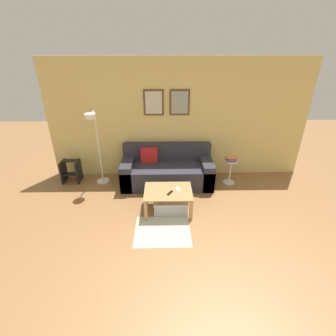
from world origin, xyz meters
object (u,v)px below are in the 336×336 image
(side_table, at_px, (230,170))
(cell_phone, at_px, (178,189))
(storage_bin, at_px, (171,205))
(couch, at_px, (167,170))
(floor_lamp, at_px, (95,139))
(book_stack, at_px, (231,159))
(coffee_table, at_px, (168,194))
(step_stool, at_px, (71,171))
(remote_control, at_px, (170,193))

(side_table, distance_m, cell_phone, 1.51)
(side_table, bearing_deg, storage_bin, -142.63)
(couch, bearing_deg, side_table, -1.57)
(floor_lamp, relative_size, book_stack, 6.43)
(coffee_table, distance_m, storage_bin, 0.22)
(step_stool, bearing_deg, couch, -2.72)
(coffee_table, relative_size, storage_bin, 1.39)
(couch, distance_m, coffee_table, 1.02)
(book_stack, height_order, cell_phone, book_stack)
(couch, xyz_separation_m, floor_lamp, (-1.42, -0.10, 0.77))
(side_table, distance_m, remote_control, 1.71)
(floor_lamp, relative_size, cell_phone, 11.40)
(cell_phone, bearing_deg, book_stack, 26.84)
(couch, distance_m, step_stool, 2.11)
(floor_lamp, bearing_deg, cell_phone, -28.29)
(book_stack, height_order, remote_control, book_stack)
(remote_control, height_order, cell_phone, remote_control)
(coffee_table, height_order, side_table, side_table)
(couch, height_order, cell_phone, couch)
(couch, bearing_deg, book_stack, -2.29)
(book_stack, bearing_deg, coffee_table, -144.29)
(storage_bin, xyz_separation_m, remote_control, (-0.01, -0.06, 0.30))
(book_stack, bearing_deg, cell_phone, -142.13)
(remote_control, relative_size, step_stool, 0.31)
(book_stack, relative_size, cell_phone, 1.77)
(cell_phone, height_order, step_stool, step_stool)
(step_stool, bearing_deg, side_table, -2.27)
(couch, bearing_deg, remote_control, -87.91)
(coffee_table, bearing_deg, couch, 90.52)
(couch, bearing_deg, coffee_table, -89.48)
(storage_bin, bearing_deg, couch, 92.94)
(couch, relative_size, coffee_table, 2.26)
(floor_lamp, xyz_separation_m, cell_phone, (1.61, -0.87, -0.65))
(side_table, height_order, cell_phone, side_table)
(floor_lamp, distance_m, side_table, 2.89)
(remote_control, bearing_deg, storage_bin, 109.10)
(side_table, relative_size, cell_phone, 3.84)
(book_stack, bearing_deg, step_stool, 177.44)
(book_stack, bearing_deg, storage_bin, -142.79)
(storage_bin, bearing_deg, book_stack, 37.21)
(coffee_table, height_order, cell_phone, cell_phone)
(floor_lamp, bearing_deg, step_stool, 163.91)
(couch, height_order, side_table, couch)
(couch, height_order, coffee_table, couch)
(step_stool, bearing_deg, cell_phone, -24.87)
(cell_phone, xyz_separation_m, step_stool, (-2.30, 1.06, -0.16))
(side_table, relative_size, remote_control, 3.59)
(coffee_table, height_order, floor_lamp, floor_lamp)
(floor_lamp, bearing_deg, remote_control, -34.61)
(coffee_table, height_order, remote_control, remote_control)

